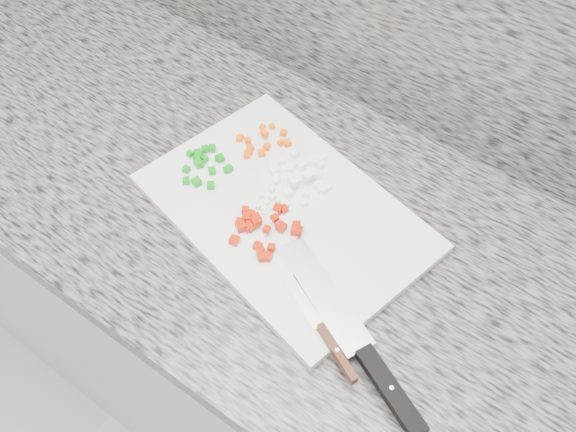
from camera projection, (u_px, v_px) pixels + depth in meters
The scene contains 10 objects.
cabinet at pixel (311, 354), 1.42m from camera, with size 3.92×0.62×0.86m, color silver.
countertop at pixel (319, 240), 1.05m from camera, with size 3.96×0.64×0.04m, color #645F58.
cutting_board at pixel (285, 212), 1.05m from camera, with size 0.46×0.30×0.02m, color silver.
carrot_pile at pixel (262, 142), 1.12m from camera, with size 0.09×0.09×0.02m.
onion_pile at pixel (303, 173), 1.08m from camera, with size 0.11×0.12×0.02m.
green_pepper_pile at pixel (204, 165), 1.09m from camera, with size 0.09×0.10×0.01m.
red_pepper_pile at pixel (262, 229), 1.01m from camera, with size 0.11×0.11×0.02m.
garlic_pile at pixel (271, 203), 1.05m from camera, with size 0.06×0.06×0.01m.
chef_knife at pixel (366, 355), 0.89m from camera, with size 0.33×0.18×0.02m.
paring_knife at pixel (328, 339), 0.90m from camera, with size 0.18×0.10×0.02m.
Camera 1 is at (0.30, 0.93, 1.75)m, focal length 40.00 mm.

